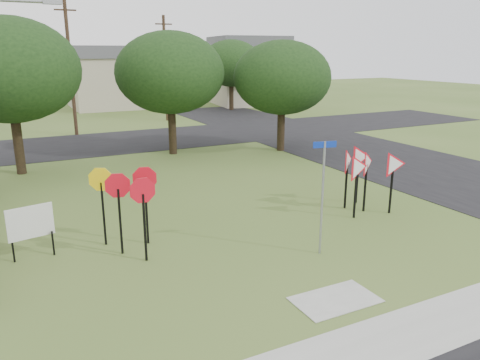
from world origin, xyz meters
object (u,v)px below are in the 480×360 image
stop_sign_cluster (127,192)px  street_name_sign (323,192)px  yield_sign_cluster (365,165)px  info_board (31,224)px

stop_sign_cluster → street_name_sign: bearing=-29.2°
street_name_sign → yield_sign_cluster: bearing=33.3°
street_name_sign → yield_sign_cluster: street_name_sign is taller
stop_sign_cluster → yield_sign_cluster: (8.52, -0.32, -0.09)m
stop_sign_cluster → yield_sign_cluster: size_ratio=0.98×
street_name_sign → info_board: size_ratio=2.12×
street_name_sign → stop_sign_cluster: (-4.87, 2.72, -0.07)m
street_name_sign → yield_sign_cluster: size_ratio=1.33×
info_board → stop_sign_cluster: bearing=-14.5°
street_name_sign → stop_sign_cluster: 5.58m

